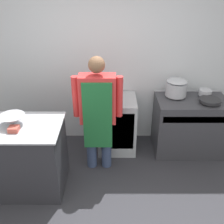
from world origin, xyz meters
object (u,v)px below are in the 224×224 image
at_px(saute_pan, 210,100).
at_px(stock_pot, 177,87).
at_px(fridge_unit, 117,124).
at_px(mixing_bowl, 13,120).
at_px(stove, 189,125).
at_px(plastic_tub, 14,129).
at_px(sauce_pot, 206,93).
at_px(person_cook, 98,109).

bearing_deg(saute_pan, stock_pot, 153.04).
bearing_deg(fridge_unit, saute_pan, -6.89).
bearing_deg(mixing_bowl, stove, 18.13).
relative_size(mixing_bowl, plastic_tub, 2.73).
bearing_deg(mixing_bowl, plastic_tub, -68.17).
distance_m(saute_pan, sauce_pot, 0.23).
xyz_separation_m(stove, stock_pot, (-0.23, 0.11, 0.58)).
xyz_separation_m(mixing_bowl, saute_pan, (2.58, 0.67, -0.06)).
distance_m(stove, mixing_bowl, 2.56).
distance_m(fridge_unit, sauce_pot, 1.42).
relative_size(person_cook, mixing_bowl, 5.40).
bearing_deg(plastic_tub, stock_pot, 26.67).
bearing_deg(plastic_tub, saute_pan, 18.01).
relative_size(stove, mixing_bowl, 3.40).
bearing_deg(stock_pot, person_cook, -154.84).
height_order(plastic_tub, stock_pot, stock_pot).
xyz_separation_m(fridge_unit, plastic_tub, (-1.20, -0.98, 0.52)).
distance_m(mixing_bowl, saute_pan, 2.67).
xyz_separation_m(mixing_bowl, stock_pot, (2.14, 0.89, 0.04)).
xyz_separation_m(person_cook, stock_pot, (1.14, 0.54, 0.09)).
bearing_deg(mixing_bowl, fridge_unit, 33.20).
relative_size(stove, stock_pot, 3.37).
height_order(fridge_unit, sauce_pot, sauce_pot).
bearing_deg(saute_pan, fridge_unit, 173.11).
height_order(fridge_unit, saute_pan, saute_pan).
xyz_separation_m(person_cook, mixing_bowl, (-1.00, -0.35, 0.04)).
height_order(person_cook, sauce_pot, person_cook).
xyz_separation_m(stove, plastic_tub, (-2.31, -0.93, 0.51)).
bearing_deg(plastic_tub, fridge_unit, 39.19).
relative_size(plastic_tub, sauce_pot, 0.59).
height_order(stove, fridge_unit, stove).
relative_size(person_cook, sauce_pot, 8.71).
xyz_separation_m(plastic_tub, stock_pot, (2.08, 1.04, 0.07)).
relative_size(person_cook, saute_pan, 5.50).
relative_size(mixing_bowl, sauce_pot, 1.61).
xyz_separation_m(fridge_unit, saute_pan, (1.32, -0.16, 0.49)).
relative_size(stock_pot, saute_pan, 1.03).
distance_m(mixing_bowl, sauce_pot, 2.73).
xyz_separation_m(fridge_unit, stock_pot, (0.88, 0.07, 0.59)).
bearing_deg(saute_pan, mixing_bowl, -165.53).
height_order(person_cook, saute_pan, person_cook).
relative_size(fridge_unit, stock_pot, 2.80).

